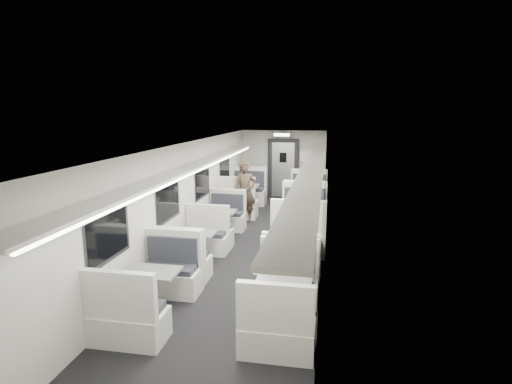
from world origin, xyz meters
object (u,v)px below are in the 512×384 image
at_px(vestibule_door, 283,169).
at_px(booth_left_b, 219,224).
at_px(booth_left_a, 243,197).
at_px(booth_right_b, 301,224).
at_px(booth_right_a, 307,202).
at_px(booth_right_d, 283,302).
at_px(booth_left_d, 152,292).
at_px(booth_left_c, 196,248).
at_px(exit_sign, 282,135).
at_px(booth_right_c, 295,254).
at_px(passenger, 245,192).

bearing_deg(vestibule_door, booth_left_b, -101.25).
relative_size(booth_left_a, booth_left_b, 1.18).
bearing_deg(booth_right_b, vestibule_door, 101.44).
bearing_deg(booth_right_a, booth_right_d, -90.00).
xyz_separation_m(booth_right_b, booth_right_d, (0.00, -3.86, -0.07)).
distance_m(booth_left_d, booth_right_b, 4.40).
bearing_deg(booth_right_d, vestibule_door, 96.48).
height_order(booth_left_b, booth_left_c, booth_left_b).
bearing_deg(exit_sign, booth_left_a, -120.43).
bearing_deg(booth_left_d, booth_right_c, 45.60).
relative_size(booth_right_c, booth_right_d, 1.02).
height_order(booth_right_d, vestibule_door, vestibule_door).
bearing_deg(booth_right_d, booth_left_c, 134.65).
bearing_deg(booth_right_a, booth_left_b, -128.43).
bearing_deg(booth_right_a, booth_left_a, 171.06).
xyz_separation_m(booth_right_b, passenger, (-1.68, 1.51, 0.43)).
bearing_deg(passenger, vestibule_door, 63.98).
height_order(booth_right_d, exit_sign, exit_sign).
height_order(booth_left_b, passenger, passenger).
height_order(booth_left_b, vestibule_door, vestibule_door).
distance_m(booth_right_a, booth_right_d, 6.30).
height_order(booth_left_c, booth_right_d, booth_right_d).
height_order(booth_left_c, vestibule_door, vestibule_door).
xyz_separation_m(booth_right_c, passenger, (-1.68, 3.38, 0.50)).
bearing_deg(booth_right_b, booth_left_a, 126.00).
bearing_deg(exit_sign, booth_right_a, -63.63).
distance_m(booth_right_a, passenger, 1.97).
xyz_separation_m(booth_left_b, exit_sign, (1.00, 4.54, 1.93)).
bearing_deg(booth_left_b, booth_left_c, -90.00).
distance_m(booth_left_d, booth_right_d, 2.00).
relative_size(booth_right_d, passenger, 1.14).
bearing_deg(booth_left_c, booth_right_b, 42.60).
distance_m(booth_left_d, booth_right_a, 6.66).
height_order(booth_left_d, vestibule_door, vestibule_door).
height_order(booth_right_d, passenger, passenger).
distance_m(booth_left_a, booth_left_b, 2.84).
bearing_deg(booth_left_b, booth_right_c, -41.84).
relative_size(booth_right_a, booth_right_b, 0.99).
bearing_deg(exit_sign, vestibule_door, 90.00).
height_order(passenger, exit_sign, exit_sign).
relative_size(booth_left_b, booth_right_d, 1.01).
xyz_separation_m(booth_left_a, booth_right_b, (2.00, -2.75, 0.00)).
xyz_separation_m(booth_left_a, booth_right_a, (2.00, -0.31, 0.00)).
xyz_separation_m(booth_left_c, booth_right_a, (2.00, 4.28, 0.07)).
height_order(booth_right_c, passenger, passenger).
relative_size(booth_left_b, booth_left_c, 1.01).
relative_size(booth_left_c, booth_right_b, 0.83).
height_order(booth_left_a, booth_right_c, booth_left_a).
bearing_deg(booth_left_a, vestibule_door, 65.46).
xyz_separation_m(booth_left_a, booth_left_b, (0.00, -2.84, -0.06)).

